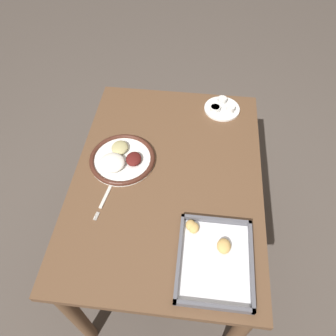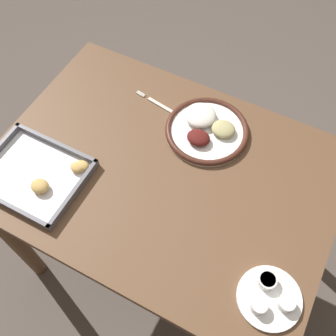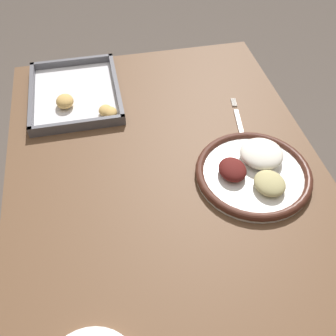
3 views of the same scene
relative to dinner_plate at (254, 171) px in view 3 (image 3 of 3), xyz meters
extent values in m
plane|color=#564C44|center=(0.06, 0.20, -0.78)|extent=(8.00, 8.00, 0.00)
cube|color=brown|center=(0.06, 0.20, -0.03)|extent=(1.07, 0.77, 0.03)
cylinder|color=brown|center=(0.54, -0.13, -0.41)|extent=(0.06, 0.06, 0.74)
cylinder|color=brown|center=(0.54, 0.54, -0.41)|extent=(0.06, 0.06, 0.74)
cylinder|color=white|center=(0.00, 0.00, -0.01)|extent=(0.27, 0.27, 0.01)
torus|color=#472319|center=(0.00, 0.00, 0.00)|extent=(0.28, 0.28, 0.02)
ellipsoid|color=white|center=(0.04, -0.03, 0.02)|extent=(0.11, 0.11, 0.04)
ellipsoid|color=#511614|center=(0.00, 0.05, 0.01)|extent=(0.08, 0.06, 0.03)
ellipsoid|color=tan|center=(-0.05, -0.02, 0.01)|extent=(0.08, 0.07, 0.03)
cube|color=silver|center=(0.16, -0.02, -0.01)|extent=(0.16, 0.04, 0.00)
cylinder|color=silver|center=(0.27, -0.05, -0.01)|extent=(0.04, 0.01, 0.00)
cylinder|color=silver|center=(0.27, -0.04, -0.01)|extent=(0.04, 0.01, 0.00)
cylinder|color=silver|center=(0.27, -0.04, -0.01)|extent=(0.04, 0.01, 0.00)
cylinder|color=silver|center=(0.28, -0.04, -0.01)|extent=(0.04, 0.01, 0.00)
cube|color=#595960|center=(0.40, 0.40, -0.01)|extent=(0.32, 0.26, 0.01)
cube|color=silver|center=(0.40, 0.40, -0.01)|extent=(0.29, 0.24, 0.00)
cube|color=#595960|center=(0.40, 0.28, 0.00)|extent=(0.32, 0.01, 0.02)
cube|color=#595960|center=(0.40, 0.53, 0.00)|extent=(0.32, 0.01, 0.02)
cube|color=#595960|center=(0.25, 0.40, 0.00)|extent=(0.01, 0.26, 0.02)
cube|color=#595960|center=(0.55, 0.40, 0.00)|extent=(0.01, 0.26, 0.02)
ellipsoid|color=tan|center=(0.29, 0.32, 0.01)|extent=(0.04, 0.04, 0.02)
ellipsoid|color=tan|center=(0.28, 0.31, 0.01)|extent=(0.04, 0.04, 0.02)
ellipsoid|color=tan|center=(0.35, 0.43, 0.01)|extent=(0.06, 0.05, 0.03)
camera|label=1|loc=(0.85, 0.29, 1.07)|focal=35.00mm
camera|label=2|loc=(-0.25, 0.76, 1.04)|focal=42.00mm
camera|label=3|loc=(-0.57, 0.33, 0.70)|focal=42.00mm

